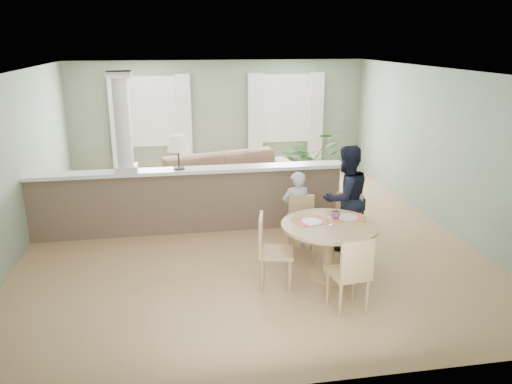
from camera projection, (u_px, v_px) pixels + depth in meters
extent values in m
plane|color=tan|center=(244.00, 232.00, 8.56)|extent=(8.00, 8.00, 0.00)
cube|color=gray|center=(220.00, 118.00, 11.93)|extent=(7.00, 0.02, 2.70)
cube|color=gray|center=(17.00, 164.00, 7.60)|extent=(0.02, 8.00, 2.70)
cube|color=gray|center=(441.00, 148.00, 8.72)|extent=(0.02, 8.00, 2.70)
cube|color=gray|center=(309.00, 256.00, 4.39)|extent=(7.00, 0.02, 2.70)
cube|color=white|center=(243.00, 71.00, 7.76)|extent=(7.00, 8.00, 0.02)
cube|color=white|center=(151.00, 112.00, 11.58)|extent=(1.10, 0.02, 1.50)
cube|color=white|center=(151.00, 112.00, 11.56)|extent=(1.22, 0.04, 1.62)
cube|color=white|center=(285.00, 108.00, 12.10)|extent=(1.10, 0.02, 1.50)
cube|color=white|center=(285.00, 109.00, 12.07)|extent=(1.22, 0.04, 1.62)
cube|color=silver|center=(118.00, 126.00, 11.47)|extent=(0.35, 0.10, 2.30)
cube|color=silver|center=(184.00, 124.00, 11.71)|extent=(0.35, 0.10, 2.30)
cube|color=silver|center=(255.00, 122.00, 11.98)|extent=(0.35, 0.10, 2.30)
cube|color=silver|center=(316.00, 120.00, 12.22)|extent=(0.35, 0.10, 2.30)
cube|color=brown|center=(190.00, 202.00, 8.45)|extent=(5.20, 0.22, 1.05)
cube|color=white|center=(188.00, 170.00, 8.28)|extent=(5.32, 0.36, 0.06)
cube|color=white|center=(126.00, 168.00, 8.10)|extent=(0.36, 0.36, 0.10)
cylinder|color=white|center=(123.00, 123.00, 7.88)|extent=(0.26, 0.26, 1.39)
cube|color=white|center=(119.00, 74.00, 7.66)|extent=(0.38, 0.38, 0.10)
cylinder|color=black|center=(179.00, 168.00, 8.25)|extent=(0.18, 0.18, 0.03)
cylinder|color=black|center=(179.00, 159.00, 8.20)|extent=(0.03, 0.03, 0.28)
cone|color=#FAEBCF|center=(178.00, 143.00, 8.12)|extent=(0.36, 0.36, 0.26)
imported|color=#866049|center=(228.00, 178.00, 10.13)|extent=(3.34, 2.02, 0.91)
imported|color=#366A2A|center=(309.00, 164.00, 10.24)|extent=(1.63, 1.55, 1.42)
cylinder|color=tan|center=(327.00, 276.00, 6.93)|extent=(0.55, 0.55, 0.04)
cylinder|color=tan|center=(328.00, 251.00, 6.82)|extent=(0.15, 0.15, 0.71)
cylinder|color=tan|center=(330.00, 225.00, 6.71)|extent=(1.31, 1.31, 0.04)
cube|color=red|center=(310.00, 221.00, 6.80)|extent=(0.53, 0.44, 0.01)
cube|color=red|center=(346.00, 217.00, 6.95)|extent=(0.49, 0.38, 0.01)
cylinder|color=white|center=(312.00, 221.00, 6.77)|extent=(0.28, 0.28, 0.01)
cylinder|color=white|center=(348.00, 217.00, 6.93)|extent=(0.28, 0.28, 0.01)
cylinder|color=white|center=(329.00, 221.00, 6.66)|extent=(0.08, 0.08, 0.09)
cube|color=silver|center=(309.00, 223.00, 6.69)|extent=(0.06, 0.19, 0.00)
cube|color=silver|center=(300.00, 224.00, 6.68)|extent=(0.07, 0.23, 0.00)
cylinder|color=white|center=(365.00, 219.00, 6.77)|extent=(0.04, 0.04, 0.07)
cylinder|color=silver|center=(365.00, 217.00, 6.76)|extent=(0.04, 0.04, 0.01)
imported|color=#256DB0|center=(335.00, 215.00, 6.90)|extent=(0.16, 0.16, 0.10)
cube|color=tan|center=(302.00, 228.00, 7.54)|extent=(0.46, 0.46, 0.05)
cylinder|color=tan|center=(292.00, 246.00, 7.45)|extent=(0.04, 0.04, 0.42)
cylinder|color=tan|center=(314.00, 246.00, 7.46)|extent=(0.04, 0.04, 0.42)
cylinder|color=tan|center=(290.00, 238.00, 7.76)|extent=(0.04, 0.04, 0.42)
cylinder|color=tan|center=(311.00, 238.00, 7.77)|extent=(0.04, 0.04, 0.42)
cube|color=tan|center=(301.00, 209.00, 7.65)|extent=(0.39, 0.09, 0.44)
cube|color=tan|center=(347.00, 227.00, 7.53)|extent=(0.57, 0.57, 0.05)
cylinder|color=tan|center=(333.00, 244.00, 7.49)|extent=(0.04, 0.04, 0.43)
cylinder|color=tan|center=(356.00, 247.00, 7.40)|extent=(0.04, 0.04, 0.43)
cylinder|color=tan|center=(336.00, 236.00, 7.81)|extent=(0.04, 0.04, 0.43)
cylinder|color=tan|center=(358.00, 239.00, 7.71)|extent=(0.04, 0.04, 0.43)
cube|color=tan|center=(349.00, 207.00, 7.63)|extent=(0.38, 0.22, 0.46)
cube|color=tan|center=(348.00, 273.00, 6.01)|extent=(0.49, 0.49, 0.05)
cylinder|color=tan|center=(354.00, 283.00, 6.30)|extent=(0.04, 0.04, 0.45)
cylinder|color=tan|center=(328.00, 287.00, 6.20)|extent=(0.04, 0.04, 0.45)
cylinder|color=tan|center=(367.00, 296.00, 5.97)|extent=(0.04, 0.04, 0.45)
cylinder|color=tan|center=(340.00, 301.00, 5.88)|extent=(0.04, 0.04, 0.45)
cube|color=tan|center=(357.00, 260.00, 5.76)|extent=(0.42, 0.09, 0.48)
cube|color=tan|center=(276.00, 252.00, 6.58)|extent=(0.53, 0.53, 0.05)
cylinder|color=tan|center=(290.00, 276.00, 6.48)|extent=(0.04, 0.04, 0.46)
cylinder|color=tan|center=(289.00, 264.00, 6.82)|extent=(0.04, 0.04, 0.46)
cylinder|color=tan|center=(262.00, 275.00, 6.49)|extent=(0.04, 0.04, 0.46)
cylinder|color=tan|center=(263.00, 263.00, 6.84)|extent=(0.04, 0.04, 0.46)
cube|color=tan|center=(261.00, 233.00, 6.51)|extent=(0.13, 0.42, 0.49)
imported|color=#ADADB3|center=(296.00, 210.00, 7.76)|extent=(0.47, 0.32, 1.24)
imported|color=black|center=(346.00, 198.00, 7.68)|extent=(0.96, 0.85, 1.65)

